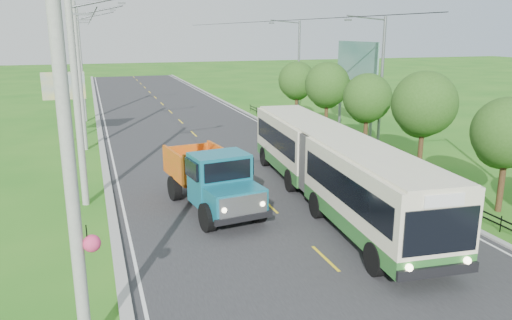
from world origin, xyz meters
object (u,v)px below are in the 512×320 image
pole_far (81,65)px  streetlight_mid (380,80)px  bus (332,162)px  pole_near (78,99)px  streetlight_far (297,66)px  tree_second (506,136)px  tree_back (297,82)px  pole_nearest (72,169)px  tree_third (423,107)px  planter_near (423,183)px  planter_far (302,129)px  billboard_left (64,90)px  billboard_right (357,67)px  tree_fourth (367,100)px  tree_fifth (327,87)px  dump_truck (212,176)px  pole_mid (80,76)px

pole_far → streetlight_mid: size_ratio=1.10×
pole_far → bus: 29.91m
pole_near → streetlight_far: 26.80m
streetlight_mid → streetlight_far: same height
tree_second → bus: bearing=154.7°
tree_back → streetlight_mid: 12.23m
pole_nearest → tree_third: 21.27m
tree_third → planter_near: size_ratio=8.96×
tree_third → planter_far: 14.40m
billboard_left → billboard_right: billboard_right is taller
streetlight_far → billboard_right: streetlight_far is taller
tree_fourth → tree_fifth: (0.00, 6.00, 0.27)m
pole_near → billboard_right: 23.32m
planter_far → tree_fifth: bearing=-56.0°
billboard_right → bus: (-9.40, -14.58, -3.29)m
streetlight_far → dump_truck: bearing=-121.7°
planter_far → pole_nearest: bearing=-124.0°
pole_mid → planter_far: size_ratio=14.93×
pole_far → dump_truck: bearing=-78.1°
planter_far → pole_mid: bearing=-176.6°
pole_mid → tree_second: pole_mid is taller
tree_third → billboard_left: (-19.36, 15.86, -0.12)m
pole_nearest → streetlight_far: pole_nearest is taller
pole_far → streetlight_far: (18.90, -5.00, -0.19)m
tree_back → dump_truck: bearing=-122.4°
tree_back → planter_far: (-1.26, -4.14, -3.37)m
pole_mid → tree_second: bearing=-46.1°
planter_far → dump_truck: (-11.28, -15.58, 1.35)m
pole_far → bus: size_ratio=0.56×
streetlight_mid → billboard_right: size_ratio=1.24×
tree_third → streetlight_mid: (0.79, 5.86, 0.92)m
billboard_left → bus: (12.40, -18.58, -1.82)m
tree_second → dump_truck: 13.38m
planter_far → tree_back: bearing=73.1°
pole_far → tree_third: pole_far is taller
pole_near → dump_truck: size_ratio=1.40×
tree_fourth → billboard_left: size_ratio=1.04×
pole_near → tree_third: 18.17m
tree_fourth → bus: tree_fourth is taller
tree_fourth → planter_near: 8.87m
planter_near → tree_fourth: bearing=81.2°
pole_far → tree_fifth: (18.12, -12.86, -1.24)m
streetlight_far → billboard_right: bearing=-78.3°
tree_second → pole_far: bearing=120.4°
pole_far → planter_far: (16.86, -11.00, -4.81)m
streetlight_mid → billboard_left: 22.51m
pole_mid → planter_near: pole_mid is taller
tree_fifth → billboard_left: (-19.36, 3.86, 0.01)m
billboard_right → tree_back: bearing=111.7°
tree_fourth → pole_near: bearing=-164.2°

